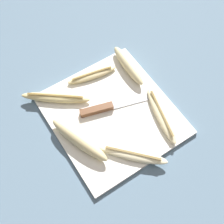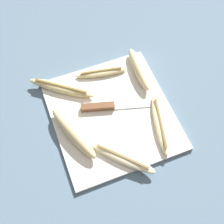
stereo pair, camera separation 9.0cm
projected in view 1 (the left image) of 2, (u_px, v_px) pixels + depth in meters
The scene contains 9 objects.
ground_plane at pixel (112, 116), 0.92m from camera, with size 4.00×4.00×0.00m, color slate.
cutting_board at pixel (112, 115), 0.91m from camera, with size 0.36×0.34×0.01m.
knife at pixel (104, 108), 0.91m from camera, with size 0.09×0.23×0.02m.
banana_bright_far at pixel (133, 155), 0.84m from camera, with size 0.16×0.16×0.02m.
banana_cream_curved at pixel (161, 115), 0.89m from camera, with size 0.19×0.08×0.02m.
banana_spotted_left at pixel (56, 98), 0.92m from camera, with size 0.15×0.18×0.02m.
banana_soft_right at pixel (128, 65), 0.97m from camera, with size 0.17×0.04×0.04m.
banana_ripe_center at pixel (79, 140), 0.85m from camera, with size 0.20×0.10×0.04m.
banana_mellow_near at pixel (92, 75), 0.96m from camera, with size 0.06×0.16×0.02m.
Camera 1 is at (0.36, -0.23, 0.81)m, focal length 50.00 mm.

